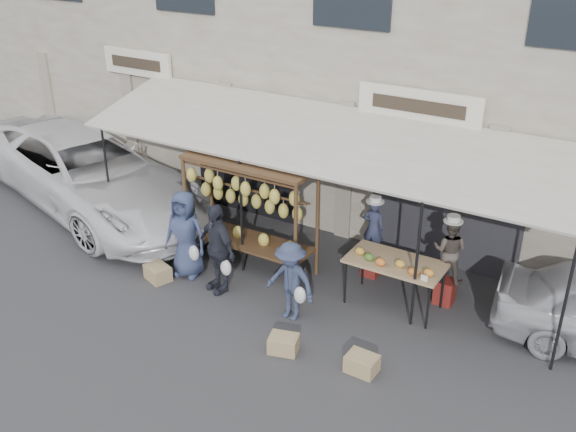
% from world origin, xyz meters
% --- Properties ---
extents(ground_plane, '(90.00, 90.00, 0.00)m').
position_xyz_m(ground_plane, '(0.00, 0.00, 0.00)').
color(ground_plane, '#2D2D30').
extents(shophouse, '(24.00, 6.15, 7.30)m').
position_xyz_m(shophouse, '(-0.00, 6.50, 3.65)').
color(shophouse, '#B8B09D').
rests_on(shophouse, ground_plane).
extents(awning, '(10.00, 2.35, 2.92)m').
position_xyz_m(awning, '(0.01, 2.28, 2.57)').
color(awning, beige).
rests_on(awning, ground_plane).
extents(banana_rack, '(2.60, 0.90, 2.24)m').
position_xyz_m(banana_rack, '(-0.95, 1.32, 1.56)').
color(banana_rack, '#362112').
rests_on(banana_rack, ground_plane).
extents(produce_table, '(1.70, 0.90, 1.04)m').
position_xyz_m(produce_table, '(2.00, 1.49, 0.87)').
color(produce_table, '#99825E').
rests_on(produce_table, ground_plane).
extents(vendor_left, '(0.42, 0.28, 1.15)m').
position_xyz_m(vendor_left, '(1.22, 2.30, 1.02)').
color(vendor_left, '#2A2F4B').
rests_on(vendor_left, stool_left).
extents(vendor_right, '(0.62, 0.50, 1.20)m').
position_xyz_m(vendor_right, '(2.76, 2.10, 1.07)').
color(vendor_right, '#4F453F').
rests_on(vendor_right, stool_right).
extents(customer_left, '(0.93, 0.69, 1.74)m').
position_xyz_m(customer_left, '(-1.83, 0.47, 0.87)').
color(customer_left, navy).
rests_on(customer_left, ground_plane).
extents(customer_mid, '(1.10, 0.74, 1.74)m').
position_xyz_m(customer_mid, '(-0.99, 0.35, 0.87)').
color(customer_mid, '#262833').
rests_on(customer_mid, ground_plane).
extents(customer_right, '(0.97, 0.60, 1.45)m').
position_xyz_m(customer_right, '(0.63, 0.26, 0.73)').
color(customer_right, '#2E3854').
rests_on(customer_right, ground_plane).
extents(stool_left, '(0.34, 0.34, 0.44)m').
position_xyz_m(stool_left, '(1.22, 2.30, 0.22)').
color(stool_left, maroon).
rests_on(stool_left, ground_plane).
extents(stool_right, '(0.40, 0.40, 0.47)m').
position_xyz_m(stool_right, '(2.76, 2.10, 0.23)').
color(stool_right, maroon).
rests_on(stool_right, ground_plane).
extents(crate_near_a, '(0.54, 0.46, 0.28)m').
position_xyz_m(crate_near_a, '(1.03, -0.62, 0.14)').
color(crate_near_a, tan).
rests_on(crate_near_a, ground_plane).
extents(crate_near_b, '(0.48, 0.37, 0.28)m').
position_xyz_m(crate_near_b, '(2.32, -0.42, 0.14)').
color(crate_near_b, tan).
rests_on(crate_near_b, ground_plane).
extents(crate_far, '(0.58, 0.51, 0.29)m').
position_xyz_m(crate_far, '(-2.19, 0.01, 0.15)').
color(crate_far, tan).
rests_on(crate_far, ground_plane).
extents(van, '(6.39, 4.23, 2.45)m').
position_xyz_m(van, '(-6.18, 1.95, 1.22)').
color(van, white).
rests_on(van, ground_plane).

